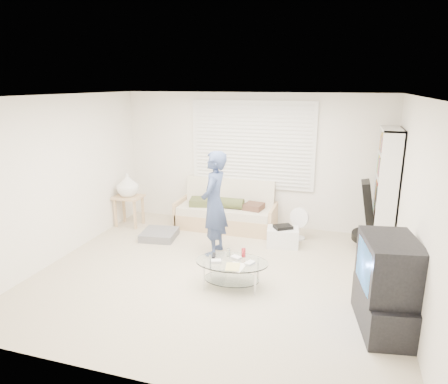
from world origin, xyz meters
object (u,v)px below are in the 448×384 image
(tv_unit, at_px, (387,286))
(coffee_table, at_px, (232,266))
(bookshelf, at_px, (385,190))
(futon_sofa, at_px, (226,213))

(tv_unit, distance_m, coffee_table, 1.93)
(bookshelf, xyz_separation_m, coffee_table, (-2.00, -1.98, -0.70))
(bookshelf, bearing_deg, futon_sofa, 176.34)
(bookshelf, height_order, tv_unit, bookshelf)
(coffee_table, bearing_deg, futon_sofa, 108.45)
(futon_sofa, relative_size, coffee_table, 1.79)
(bookshelf, distance_m, tv_unit, 2.44)
(futon_sofa, height_order, coffee_table, futon_sofa)
(futon_sofa, bearing_deg, coffee_table, -71.55)
(tv_unit, xyz_separation_m, coffee_table, (-1.88, 0.41, -0.22))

